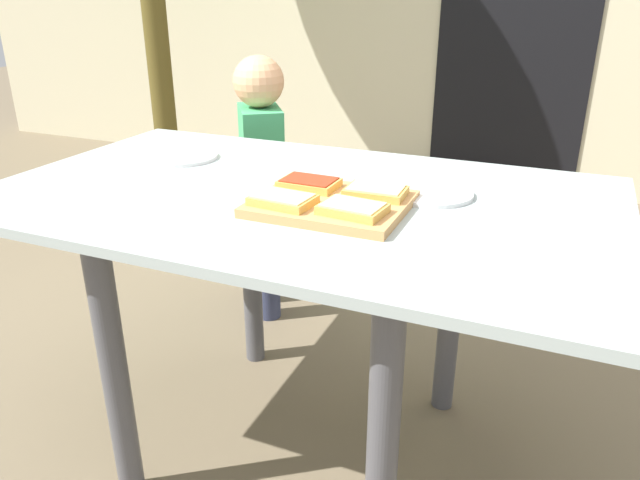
{
  "coord_description": "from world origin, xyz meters",
  "views": [
    {
      "loc": [
        0.58,
        -1.22,
        1.2
      ],
      "look_at": [
        0.06,
        0.0,
        0.64
      ],
      "focal_mm": 33.75,
      "sensor_mm": 36.0,
      "label": 1
    }
  ],
  "objects_px": {
    "pizza_slice_far_left": "(309,183)",
    "pizza_slice_far_right": "(376,191)",
    "cutting_board": "(331,204)",
    "pizza_slice_near_right": "(353,209)",
    "dining_table": "(299,238)",
    "plate_white_right": "(431,193)",
    "child_left": "(262,172)",
    "pizza_slice_near_left": "(283,200)",
    "plate_white_left": "(183,157)"
  },
  "relations": [
    {
      "from": "dining_table",
      "to": "pizza_slice_far_right",
      "type": "height_order",
      "value": "pizza_slice_far_right"
    },
    {
      "from": "pizza_slice_near_left",
      "to": "pizza_slice_far_right",
      "type": "distance_m",
      "value": 0.21
    },
    {
      "from": "pizza_slice_far_left",
      "to": "plate_white_left",
      "type": "relative_size",
      "value": 0.68
    },
    {
      "from": "pizza_slice_near_right",
      "to": "child_left",
      "type": "distance_m",
      "value": 1.04
    },
    {
      "from": "pizza_slice_far_left",
      "to": "dining_table",
      "type": "bearing_deg",
      "value": 160.75
    },
    {
      "from": "pizza_slice_near_right",
      "to": "pizza_slice_far_right",
      "type": "xyz_separation_m",
      "value": [
        0.01,
        0.12,
        0.0
      ]
    },
    {
      "from": "pizza_slice_near_right",
      "to": "plate_white_right",
      "type": "distance_m",
      "value": 0.26
    },
    {
      "from": "dining_table",
      "to": "child_left",
      "type": "height_order",
      "value": "child_left"
    },
    {
      "from": "cutting_board",
      "to": "pizza_slice_far_left",
      "type": "xyz_separation_m",
      "value": [
        -0.08,
        0.06,
        0.02
      ]
    },
    {
      "from": "dining_table",
      "to": "pizza_slice_far_left",
      "type": "bearing_deg",
      "value": -19.25
    },
    {
      "from": "pizza_slice_near_left",
      "to": "child_left",
      "type": "bearing_deg",
      "value": 121.29
    },
    {
      "from": "dining_table",
      "to": "pizza_slice_far_right",
      "type": "xyz_separation_m",
      "value": [
        0.19,
        -0.01,
        0.15
      ]
    },
    {
      "from": "pizza_slice_near_left",
      "to": "pizza_slice_far_right",
      "type": "relative_size",
      "value": 1.03
    },
    {
      "from": "dining_table",
      "to": "pizza_slice_far_right",
      "type": "relative_size",
      "value": 10.97
    },
    {
      "from": "cutting_board",
      "to": "plate_white_right",
      "type": "bearing_deg",
      "value": 43.71
    },
    {
      "from": "plate_white_right",
      "to": "pizza_slice_far_right",
      "type": "bearing_deg",
      "value": -131.64
    },
    {
      "from": "dining_table",
      "to": "pizza_slice_near_right",
      "type": "bearing_deg",
      "value": -35.72
    },
    {
      "from": "pizza_slice_far_left",
      "to": "pizza_slice_far_right",
      "type": "bearing_deg",
      "value": 1.24
    },
    {
      "from": "pizza_slice_near_right",
      "to": "pizza_slice_near_left",
      "type": "bearing_deg",
      "value": -177.82
    },
    {
      "from": "pizza_slice_near_right",
      "to": "plate_white_right",
      "type": "xyz_separation_m",
      "value": [
        0.11,
        0.24,
        -0.03
      ]
    },
    {
      "from": "plate_white_right",
      "to": "child_left",
      "type": "height_order",
      "value": "child_left"
    },
    {
      "from": "plate_white_left",
      "to": "child_left",
      "type": "xyz_separation_m",
      "value": [
        -0.03,
        0.51,
        -0.19
      ]
    },
    {
      "from": "pizza_slice_far_left",
      "to": "plate_white_left",
      "type": "xyz_separation_m",
      "value": [
        -0.46,
        0.16,
        -0.03
      ]
    },
    {
      "from": "pizza_slice_near_left",
      "to": "pizza_slice_near_right",
      "type": "height_order",
      "value": "same"
    },
    {
      "from": "dining_table",
      "to": "pizza_slice_far_left",
      "type": "relative_size",
      "value": 11.03
    },
    {
      "from": "cutting_board",
      "to": "plate_white_right",
      "type": "relative_size",
      "value": 1.67
    },
    {
      "from": "pizza_slice_far_left",
      "to": "pizza_slice_far_right",
      "type": "height_order",
      "value": "same"
    },
    {
      "from": "pizza_slice_near_left",
      "to": "pizza_slice_far_left",
      "type": "bearing_deg",
      "value": 88.0
    },
    {
      "from": "pizza_slice_near_right",
      "to": "plate_white_left",
      "type": "xyz_separation_m",
      "value": [
        -0.61,
        0.28,
        -0.03
      ]
    },
    {
      "from": "cutting_board",
      "to": "pizza_slice_near_right",
      "type": "xyz_separation_m",
      "value": [
        0.07,
        -0.06,
        0.02
      ]
    },
    {
      "from": "pizza_slice_far_right",
      "to": "plate_white_right",
      "type": "xyz_separation_m",
      "value": [
        0.1,
        0.11,
        -0.03
      ]
    },
    {
      "from": "dining_table",
      "to": "plate_white_left",
      "type": "xyz_separation_m",
      "value": [
        -0.43,
        0.15,
        0.12
      ]
    },
    {
      "from": "dining_table",
      "to": "pizza_slice_near_left",
      "type": "height_order",
      "value": "pizza_slice_near_left"
    },
    {
      "from": "dining_table",
      "to": "pizza_slice_far_left",
      "type": "height_order",
      "value": "pizza_slice_far_left"
    },
    {
      "from": "child_left",
      "to": "cutting_board",
      "type": "bearing_deg",
      "value": -52.06
    },
    {
      "from": "dining_table",
      "to": "pizza_slice_near_right",
      "type": "xyz_separation_m",
      "value": [
        0.19,
        -0.13,
        0.15
      ]
    },
    {
      "from": "plate_white_right",
      "to": "child_left",
      "type": "xyz_separation_m",
      "value": [
        -0.75,
        0.56,
        -0.19
      ]
    },
    {
      "from": "plate_white_left",
      "to": "plate_white_right",
      "type": "bearing_deg",
      "value": -3.56
    },
    {
      "from": "pizza_slice_far_left",
      "to": "pizza_slice_near_right",
      "type": "relative_size",
      "value": 0.95
    },
    {
      "from": "child_left",
      "to": "plate_white_right",
      "type": "bearing_deg",
      "value": -36.62
    },
    {
      "from": "pizza_slice_near_left",
      "to": "child_left",
      "type": "distance_m",
      "value": 0.96
    },
    {
      "from": "cutting_board",
      "to": "child_left",
      "type": "distance_m",
      "value": 0.95
    },
    {
      "from": "dining_table",
      "to": "cutting_board",
      "type": "xyz_separation_m",
      "value": [
        0.11,
        -0.07,
        0.13
      ]
    },
    {
      "from": "plate_white_left",
      "to": "pizza_slice_near_left",
      "type": "bearing_deg",
      "value": -32.1
    },
    {
      "from": "child_left",
      "to": "pizza_slice_near_right",
      "type": "bearing_deg",
      "value": -51.03
    },
    {
      "from": "pizza_slice_far_left",
      "to": "pizza_slice_near_left",
      "type": "bearing_deg",
      "value": -92.0
    },
    {
      "from": "plate_white_right",
      "to": "child_left",
      "type": "bearing_deg",
      "value": 143.38
    },
    {
      "from": "pizza_slice_far_right",
      "to": "plate_white_right",
      "type": "distance_m",
      "value": 0.15
    },
    {
      "from": "pizza_slice_near_left",
      "to": "plate_white_right",
      "type": "bearing_deg",
      "value": 42.58
    },
    {
      "from": "pizza_slice_near_right",
      "to": "pizza_slice_far_right",
      "type": "distance_m",
      "value": 0.13
    }
  ]
}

